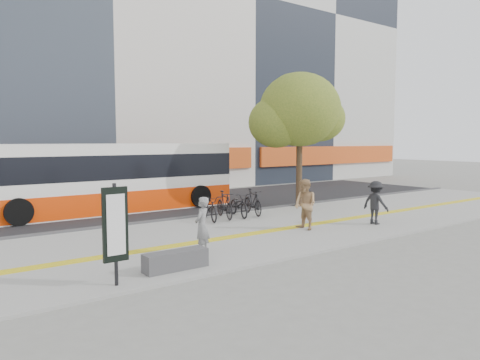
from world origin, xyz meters
TOP-DOWN VIEW (x-y plane):
  - ground at (0.00, 0.00)m, footprint 120.00×120.00m
  - sidewalk at (0.00, 1.50)m, footprint 40.00×7.00m
  - tactile_strip at (0.00, 1.00)m, footprint 40.00×0.45m
  - street at (0.00, 9.00)m, footprint 40.00×8.00m
  - curb at (0.00, 5.00)m, footprint 40.00×0.25m
  - bench at (-2.60, -1.20)m, footprint 1.60×0.45m
  - signboard at (-4.20, -1.51)m, footprint 0.55×0.10m
  - street_tree at (7.18, 4.82)m, footprint 4.40×3.80m
  - bus at (-0.52, 8.50)m, footprint 11.16×2.65m
  - bicycle_row at (2.78, 4.00)m, footprint 3.20×1.97m
  - seated_woman at (-1.29, -0.30)m, footprint 0.68×0.64m
  - pedestrian_tan at (3.40, 0.45)m, footprint 0.69×0.87m
  - pedestrian_dark at (6.23, -0.35)m, footprint 0.63×1.06m

SIDE VIEW (x-z plane):
  - ground at x=0.00m, z-range 0.00..0.00m
  - street at x=0.00m, z-range 0.00..0.06m
  - sidewalk at x=0.00m, z-range 0.00..0.08m
  - curb at x=0.00m, z-range 0.00..0.14m
  - tactile_strip at x=0.00m, z-range 0.08..0.09m
  - bench at x=-2.60m, z-range 0.08..0.53m
  - bicycle_row at x=2.78m, z-range 0.05..1.14m
  - seated_woman at x=-1.29m, z-range 0.08..1.65m
  - pedestrian_dark at x=6.23m, z-range 0.08..1.68m
  - pedestrian_tan at x=3.40m, z-range 0.08..1.84m
  - signboard at x=-4.20m, z-range 0.27..2.47m
  - bus at x=-0.52m, z-range -0.03..2.94m
  - street_tree at x=7.18m, z-range 1.36..7.67m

